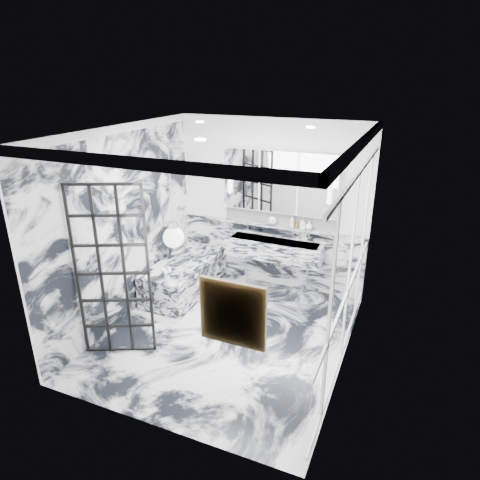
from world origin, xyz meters
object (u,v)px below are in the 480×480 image
at_px(crittall_door, 113,273).
at_px(mirror_cabinet, 280,182).
at_px(bathtub, 185,276).
at_px(trough_sink, 274,249).

bearing_deg(crittall_door, mirror_cabinet, 38.40).
bearing_deg(bathtub, mirror_cabinet, 32.06).
height_order(crittall_door, bathtub, crittall_door).
xyz_separation_m(trough_sink, mirror_cabinet, (-0.00, 0.17, 1.09)).
xyz_separation_m(crittall_door, trough_sink, (1.29, 2.42, -0.40)).
bearing_deg(bathtub, trough_sink, 26.48).
bearing_deg(mirror_cabinet, bathtub, -147.94).
bearing_deg(crittall_door, trough_sink, 36.81).
distance_m(trough_sink, mirror_cabinet, 1.10).
bearing_deg(mirror_cabinet, trough_sink, -90.00).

